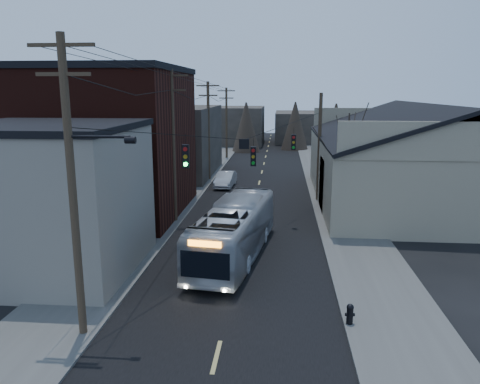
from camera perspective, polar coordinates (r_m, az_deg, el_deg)
name	(u,v)px	position (r m, az deg, el deg)	size (l,w,h in m)	color
road_surface	(258,187)	(42.84, 2.24, 0.62)	(9.00, 110.00, 0.02)	black
sidewalk_left	(188,185)	(43.62, -6.32, 0.83)	(4.00, 110.00, 0.12)	#474744
sidewalk_right	(330,188)	(43.02, 10.92, 0.52)	(4.00, 110.00, 0.12)	#474744
building_clapboard	(50,201)	(24.19, -22.20, -1.01)	(8.00, 8.00, 7.00)	gray
building_brick	(110,144)	(34.29, -15.59, 5.69)	(10.00, 12.00, 10.00)	black
building_left_far	(170,141)	(49.54, -8.48, 6.17)	(9.00, 14.00, 7.00)	#2D2824
warehouse	(423,169)	(38.97, 21.37, 2.62)	(16.16, 20.60, 7.73)	gray
building_far_left	(233,125)	(77.53, -0.92, 8.11)	(10.00, 12.00, 6.00)	#2D2824
building_far_right	(310,127)	(82.29, 8.58, 7.88)	(12.00, 14.00, 5.00)	#2D2824
bare_tree	(347,167)	(32.61, 12.90, 3.02)	(0.40, 0.40, 7.20)	black
utility_lines	(215,139)	(36.60, -3.06, 6.44)	(11.24, 45.28, 10.50)	#382B1E
bus	(235,230)	(24.64, -0.67, -4.71)	(2.48, 10.62, 2.96)	#A4A9B0
parked_car	(225,179)	(42.76, -1.79, 1.54)	(1.48, 4.23, 1.40)	#A8ACB0
fire_hydrant	(350,313)	(18.51, 13.26, -14.18)	(0.37, 0.27, 0.79)	black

